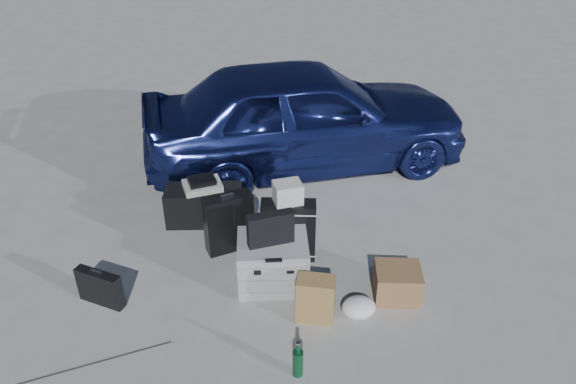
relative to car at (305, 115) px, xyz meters
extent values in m
plane|color=#9F9F9A|center=(-0.62, -2.59, -0.63)|extent=(60.00, 60.00, 0.00)
imported|color=navy|center=(0.00, 0.00, 0.00)|extent=(3.92, 2.10, 1.27)
cube|color=gray|center=(-0.46, -2.15, -0.42)|extent=(0.61, 0.50, 0.44)
cube|color=black|center=(-0.48, -2.16, -0.05)|extent=(0.40, 0.19, 0.29)
cube|color=black|center=(-1.91, -2.33, -0.47)|extent=(0.41, 0.27, 0.32)
cube|color=black|center=(-0.85, -1.64, -0.34)|extent=(0.48, 0.31, 0.59)
cube|color=black|center=(-0.30, -1.80, -0.34)|extent=(0.51, 0.23, 0.60)
cube|color=beige|center=(-0.31, -1.78, 0.06)|extent=(0.28, 0.24, 0.19)
cube|color=black|center=(-1.12, -1.17, -0.44)|extent=(0.77, 0.36, 0.38)
cube|color=beige|center=(-1.12, -1.16, -0.22)|extent=(0.43, 0.37, 0.06)
cube|color=black|center=(-1.13, -1.16, -0.16)|extent=(0.30, 0.25, 0.06)
cube|color=#976C41|center=(-0.14, -2.62, -0.43)|extent=(0.34, 0.24, 0.41)
cube|color=brown|center=(0.59, -2.40, -0.49)|extent=(0.41, 0.37, 0.28)
ellipsoid|color=silver|center=(0.22, -2.61, -0.56)|extent=(0.33, 0.30, 0.16)
cylinder|color=#0A321A|center=(-0.32, -3.19, -0.48)|extent=(0.09, 0.09, 0.31)
camera|label=1|loc=(-0.56, -5.96, 2.69)|focal=35.00mm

